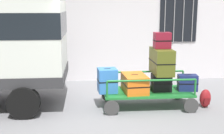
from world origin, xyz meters
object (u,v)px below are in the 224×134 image
at_px(luggage_cart, 147,94).
at_px(suitcase_center_middle, 162,61).
at_px(backpack, 205,98).
at_px(suitcase_left_bottom, 107,80).
at_px(suitcase_midright_bottom, 187,83).
at_px(suitcase_center_bottom, 161,83).
at_px(suitcase_midleft_bottom, 135,83).
at_px(suitcase_center_top, 162,40).

xyz_separation_m(luggage_cart, suitcase_center_middle, (0.32, -0.00, 0.79)).
height_order(suitcase_center_middle, backpack, suitcase_center_middle).
xyz_separation_m(suitcase_left_bottom, suitcase_midright_bottom, (1.92, -0.04, -0.09)).
bearing_deg(suitcase_center_bottom, suitcase_midleft_bottom, -180.00).
height_order(suitcase_left_bottom, backpack, suitcase_left_bottom).
bearing_deg(suitcase_center_middle, luggage_cart, 179.89).
relative_size(suitcase_left_bottom, suitcase_center_bottom, 1.21).
height_order(suitcase_left_bottom, suitcase_center_bottom, suitcase_left_bottom).
distance_m(suitcase_center_middle, suitcase_center_top, 0.49).
height_order(suitcase_center_middle, suitcase_midright_bottom, suitcase_center_middle).
bearing_deg(suitcase_center_middle, backpack, -8.65).
xyz_separation_m(suitcase_midleft_bottom, suitcase_midright_bottom, (1.28, 0.00, -0.02)).
distance_m(suitcase_left_bottom, suitcase_center_middle, 1.36).
xyz_separation_m(suitcase_midleft_bottom, suitcase_center_bottom, (0.64, 0.00, 0.00)).
bearing_deg(suitcase_center_bottom, suitcase_midright_bottom, 0.05).
relative_size(luggage_cart, suitcase_center_middle, 2.49).
height_order(suitcase_midleft_bottom, suitcase_center_top, suitcase_center_top).
height_order(luggage_cart, suitcase_midright_bottom, suitcase_midright_bottom).
bearing_deg(suitcase_center_middle, suitcase_midleft_bottom, -177.16).
relative_size(suitcase_left_bottom, suitcase_center_top, 1.45).
xyz_separation_m(suitcase_center_bottom, suitcase_center_middle, (0.00, 0.03, 0.51)).
bearing_deg(luggage_cart, suitcase_left_bottom, 179.55).
height_order(suitcase_center_bottom, suitcase_midright_bottom, suitcase_center_bottom).
distance_m(suitcase_left_bottom, suitcase_center_bottom, 1.29).
relative_size(suitcase_left_bottom, suitcase_midleft_bottom, 0.67).
distance_m(luggage_cart, backpack, 1.39).
distance_m(luggage_cart, suitcase_left_bottom, 1.02).
xyz_separation_m(suitcase_left_bottom, suitcase_center_top, (1.28, 0.00, 0.93)).
distance_m(luggage_cart, suitcase_center_bottom, 0.42).
xyz_separation_m(suitcase_midright_bottom, backpack, (0.41, -0.13, -0.37)).
height_order(suitcase_midleft_bottom, suitcase_midright_bottom, suitcase_midleft_bottom).
bearing_deg(suitcase_left_bottom, suitcase_center_bottom, -1.79).
height_order(suitcase_left_bottom, suitcase_center_middle, suitcase_center_middle).
distance_m(suitcase_center_top, backpack, 1.75).
distance_m(suitcase_left_bottom, backpack, 2.39).
height_order(suitcase_midleft_bottom, suitcase_center_middle, suitcase_center_middle).
bearing_deg(suitcase_center_middle, suitcase_midright_bottom, -2.79).
relative_size(suitcase_center_top, backpack, 0.89).
relative_size(suitcase_midleft_bottom, backpack, 1.94).
relative_size(suitcase_center_middle, suitcase_center_top, 2.21).
bearing_deg(suitcase_center_top, suitcase_midleft_bottom, -176.19).
distance_m(suitcase_center_middle, suitcase_midright_bottom, 0.83).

